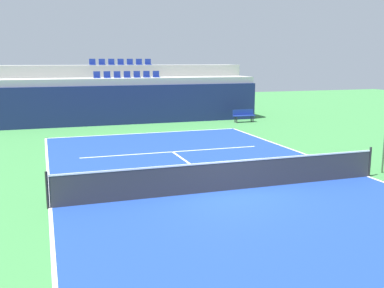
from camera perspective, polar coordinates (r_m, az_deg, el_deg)
ground_plane at (r=14.36m, az=4.63°, el=-6.00°), size 80.00×80.00×0.00m
court_surface at (r=14.36m, az=4.63°, el=-5.98°), size 11.00×24.00×0.01m
baseline_far at (r=25.51m, az=-5.96°, el=1.40°), size 11.00×0.10×0.00m
sideline_left at (r=13.28m, az=-17.77°, el=-7.84°), size 0.10×24.00×0.00m
sideline_right at (r=17.18m, az=21.63°, el=-3.89°), size 0.10×24.00×0.00m
service_line_far at (r=20.22m, az=-2.51°, el=-1.01°), size 8.26×0.10×0.00m
centre_service_line at (r=17.24m, az=0.45°, el=-3.07°), size 0.10×6.40×0.00m
back_wall at (r=29.14m, az=-7.71°, el=5.00°), size 17.50×0.30×2.52m
stands_tier_lower at (r=30.44m, az=-8.20°, el=5.64°), size 17.50×2.40×2.96m
stands_tier_upper at (r=32.77m, az=-8.99°, el=6.70°), size 17.50×2.40×3.78m
seating_row_lower at (r=30.44m, az=-8.32°, el=8.67°), size 4.45×0.44×0.44m
seating_row_upper at (r=32.78m, az=-9.12°, el=10.22°), size 4.45×0.44×0.44m
tennis_net at (r=14.22m, az=4.66°, el=-4.03°), size 11.08×0.08×1.07m
player_bench at (r=30.08m, az=6.66°, el=3.76°), size 1.50×0.40×0.85m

